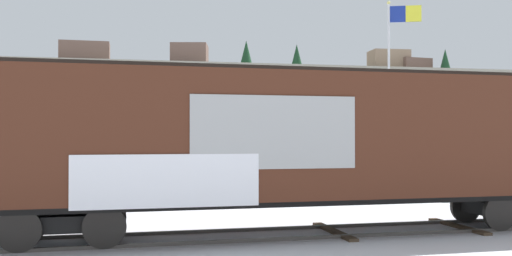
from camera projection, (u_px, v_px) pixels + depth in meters
The scene contains 8 objects.
ground_plane at pixel (326, 233), 13.69m from camera, with size 260.00×260.00×0.00m, color silver.
track at pixel (354, 230), 13.87m from camera, with size 60.02×3.62×0.08m.
freight_car at pixel (309, 139), 13.63m from camera, with size 16.75×3.42×4.08m.
flagpole at pixel (395, 65), 28.46m from camera, with size 1.62×0.67×9.34m.
hillside at pixel (172, 114), 89.38m from camera, with size 158.09×38.61×16.69m.
parked_car_silver at pixel (208, 178), 19.63m from camera, with size 4.57×2.13×1.85m.
parked_car_green at pixel (347, 177), 20.69m from camera, with size 4.12×1.89×1.71m.
parked_car_white at pixel (489, 174), 22.03m from camera, with size 4.89×2.54×1.72m.
Camera 1 is at (-4.41, -13.11, 2.39)m, focal length 39.06 mm.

